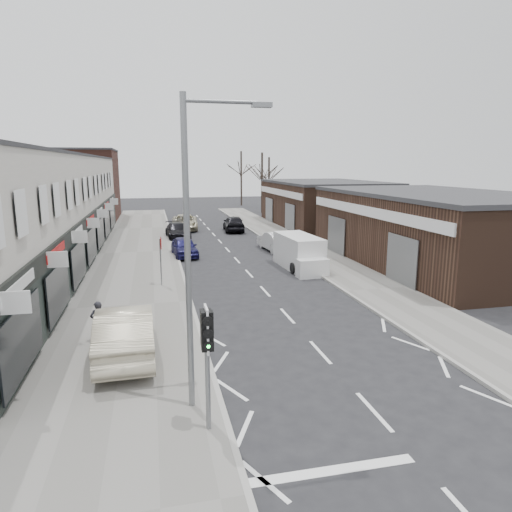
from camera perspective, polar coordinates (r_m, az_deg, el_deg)
ground at (r=14.77m, az=10.86°, el=-14.72°), size 160.00×160.00×0.00m
pavement_left at (r=34.71m, az=-14.65°, el=0.40°), size 5.50×64.00×0.12m
pavement_right at (r=36.47m, az=5.37°, el=1.24°), size 3.50×64.00×0.12m
shop_terrace_left at (r=32.72m, az=-27.01°, el=5.06°), size 8.00×41.00×7.10m
brick_block_far at (r=57.70m, az=-21.00°, el=8.21°), size 8.00×10.00×8.00m
right_unit_near at (r=31.98m, az=21.62°, el=3.04°), size 10.00×18.00×4.50m
right_unit_far at (r=49.67m, az=8.54°, el=6.41°), size 10.00×16.00×4.50m
tree_far_a at (r=62.16m, az=0.75°, el=5.43°), size 3.60×3.60×8.00m
tree_far_b at (r=68.55m, az=1.61°, el=5.98°), size 3.60×3.60×7.50m
tree_far_c at (r=73.73m, az=-1.83°, el=6.36°), size 3.60×3.60×8.50m
traffic_light at (r=10.91m, az=-6.16°, el=-10.38°), size 0.28×0.60×3.10m
street_lamp at (r=11.48m, az=-7.73°, el=2.11°), size 2.23×0.22×8.00m
warning_sign at (r=24.47m, az=-11.80°, el=1.14°), size 0.12×0.80×2.70m
white_van at (r=28.79m, az=5.45°, el=0.38°), size 2.13×5.41×2.07m
sedan_on_pavement at (r=16.07m, az=-16.00°, el=-9.01°), size 1.94×5.22×1.70m
pedestrian at (r=17.51m, az=-19.10°, el=-7.78°), size 0.63×0.49×1.54m
parked_car_left_a at (r=32.86m, az=-8.94°, el=1.14°), size 1.90×4.11×1.36m
parked_car_left_b at (r=41.00m, az=-9.76°, el=3.13°), size 2.22×4.80×1.36m
parked_car_left_c at (r=46.26m, az=-8.92°, el=4.18°), size 2.91×5.63×1.52m
parked_car_right_a at (r=34.67m, az=2.42°, el=1.89°), size 1.92×4.57×1.47m
parked_car_right_b at (r=44.75m, az=-2.81°, el=4.10°), size 2.20×4.73×1.57m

